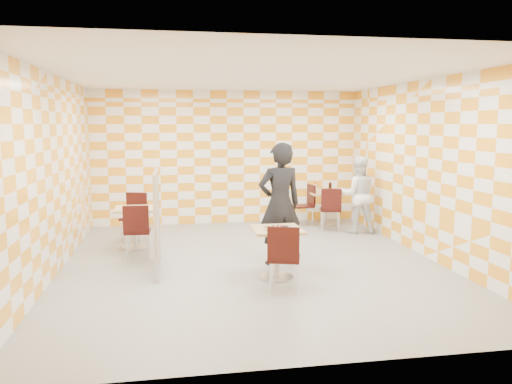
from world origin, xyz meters
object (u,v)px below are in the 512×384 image
(main_table, at_px, (277,244))
(second_table, at_px, (325,203))
(partition, at_px, (157,220))
(soda_bottle, at_px, (330,187))
(chair_empty_near, at_px, (137,227))
(man_white, at_px, (358,195))
(sport_bottle, at_px, (315,188))
(chair_empty_far, at_px, (135,213))
(man_dark, at_px, (280,204))
(chair_second_side, at_px, (307,202))
(chair_main_front, at_px, (284,254))
(empty_table, at_px, (135,221))
(chair_second_front, at_px, (331,206))

(main_table, relative_size, second_table, 1.00)
(partition, bearing_deg, soda_bottle, 38.42)
(chair_empty_near, bearing_deg, man_white, 17.17)
(man_white, relative_size, sport_bottle, 8.00)
(chair_empty_far, xyz_separation_m, partition, (0.48, -2.16, 0.25))
(main_table, distance_m, man_dark, 0.92)
(chair_second_side, xyz_separation_m, chair_empty_far, (-3.67, -0.77, 0.00))
(sport_bottle, bearing_deg, chair_second_side, -152.54)
(chair_main_front, height_order, sport_bottle, sport_bottle)
(man_white, bearing_deg, soda_bottle, -61.08)
(partition, xyz_separation_m, soda_bottle, (3.73, 2.96, 0.06))
(chair_empty_near, xyz_separation_m, soda_bottle, (4.08, 2.23, 0.31))
(main_table, bearing_deg, partition, 157.49)
(chair_second_side, xyz_separation_m, man_white, (0.86, -0.84, 0.26))
(second_table, xyz_separation_m, partition, (-3.61, -2.94, 0.28))
(chair_empty_far, height_order, man_dark, man_dark)
(empty_table, relative_size, man_white, 0.47)
(chair_empty_near, bearing_deg, main_table, -34.72)
(chair_empty_near, height_order, chair_empty_far, same)
(second_table, height_order, partition, partition)
(chair_empty_near, relative_size, man_white, 0.58)
(main_table, xyz_separation_m, chair_main_front, (-0.04, -0.65, 0.04))
(chair_main_front, distance_m, man_dark, 1.50)
(chair_second_front, height_order, partition, partition)
(chair_empty_near, relative_size, chair_empty_far, 1.00)
(man_white, bearing_deg, second_table, -54.22)
(man_white, bearing_deg, chair_second_side, -35.11)
(chair_main_front, distance_m, man_white, 4.19)
(main_table, relative_size, soda_bottle, 3.26)
(chair_main_front, relative_size, partition, 0.60)
(main_table, bearing_deg, second_table, 62.74)
(chair_main_front, bearing_deg, chair_second_side, 70.76)
(chair_second_front, distance_m, soda_bottle, 0.79)
(soda_bottle, bearing_deg, empty_table, -160.46)
(second_table, bearing_deg, man_white, -63.29)
(empty_table, distance_m, sport_bottle, 4.17)
(chair_second_side, height_order, chair_empty_near, same)
(chair_second_side, relative_size, partition, 0.60)
(empty_table, bearing_deg, man_dark, -31.20)
(chair_second_side, xyz_separation_m, soda_bottle, (0.55, 0.03, 0.31))
(chair_empty_near, bearing_deg, sport_bottle, 31.58)
(empty_table, relative_size, sport_bottle, 3.75)
(chair_empty_near, bearing_deg, chair_empty_far, 95.17)
(main_table, relative_size, chair_empty_near, 0.81)
(main_table, height_order, partition, partition)
(chair_main_front, relative_size, chair_empty_near, 1.00)
(main_table, bearing_deg, soda_bottle, 61.45)
(second_table, relative_size, sport_bottle, 3.75)
(main_table, height_order, chair_empty_near, chair_empty_near)
(empty_table, xyz_separation_m, man_dark, (2.37, -1.44, 0.47))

